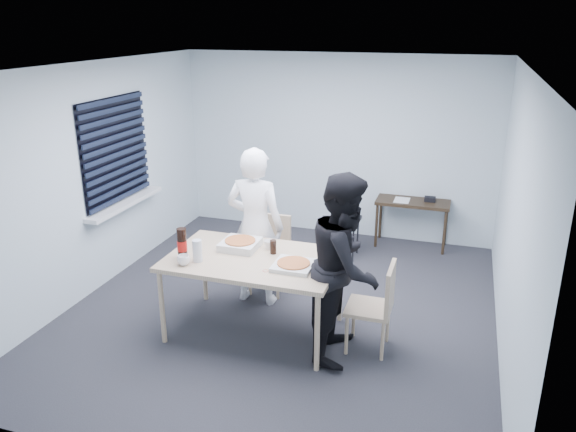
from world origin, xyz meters
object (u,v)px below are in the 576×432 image
(chair_right, at_px, (378,302))
(backpack, at_px, (345,205))
(person_black, at_px, (345,266))
(side_table, at_px, (413,206))
(mug_b, at_px, (269,245))
(soda_bottle, at_px, (182,244))
(person_white, at_px, (255,227))
(stool, at_px, (345,226))
(chair_far, at_px, (271,247))
(mug_a, at_px, (184,260))
(dining_table, at_px, (254,263))

(chair_right, distance_m, backpack, 2.26)
(person_black, xyz_separation_m, side_table, (0.34, 2.88, -0.30))
(mug_b, xyz_separation_m, soda_bottle, (-0.72, -0.48, 0.10))
(person_white, bearing_deg, stool, -114.06)
(person_white, bearing_deg, chair_far, -99.29)
(mug_a, bearing_deg, stool, 67.91)
(stool, xyz_separation_m, soda_bottle, (-1.11, -2.39, 0.54))
(side_table, height_order, mug_b, mug_b)
(soda_bottle, bearing_deg, chair_right, 7.95)
(chair_far, xyz_separation_m, soda_bottle, (-0.48, -1.21, 0.45))
(chair_right, relative_size, side_table, 0.89)
(side_table, bearing_deg, mug_b, -115.20)
(person_white, bearing_deg, chair_right, 157.51)
(mug_a, xyz_separation_m, mug_b, (0.64, 0.62, -0.00))
(dining_table, height_order, chair_right, chair_right)
(person_white, relative_size, stool, 3.28)
(stool, distance_m, backpack, 0.30)
(person_black, bearing_deg, stool, 12.05)
(chair_far, relative_size, soda_bottle, 2.87)
(mug_b, bearing_deg, person_black, -20.94)
(chair_right, height_order, soda_bottle, soda_bottle)
(chair_far, height_order, person_black, person_black)
(person_white, xyz_separation_m, side_table, (1.49, 2.16, -0.30))
(mug_b, bearing_deg, stool, 78.54)
(side_table, height_order, mug_a, mug_a)
(person_black, distance_m, mug_b, 0.93)
(stool, bearing_deg, mug_b, -101.46)
(chair_far, height_order, chair_right, same)
(backpack, bearing_deg, person_white, -103.62)
(soda_bottle, bearing_deg, person_black, 5.42)
(dining_table, bearing_deg, chair_right, 1.61)
(person_black, height_order, mug_a, person_black)
(chair_far, bearing_deg, chair_right, -34.02)
(stool, xyz_separation_m, backpack, (-0.00, -0.01, 0.30))
(dining_table, height_order, mug_b, mug_b)
(person_white, distance_m, soda_bottle, 0.97)
(dining_table, xyz_separation_m, chair_right, (1.24, 0.03, -0.25))
(mug_a, bearing_deg, soda_bottle, 121.09)
(chair_far, relative_size, backpack, 2.24)
(side_table, bearing_deg, dining_table, -114.36)
(chair_far, height_order, person_white, person_white)
(stool, bearing_deg, backpack, -90.00)
(person_white, xyz_separation_m, soda_bottle, (-0.43, -0.87, 0.08))
(chair_far, bearing_deg, person_black, -43.96)
(mug_a, bearing_deg, person_black, 10.75)
(chair_far, xyz_separation_m, chair_right, (1.40, -0.95, 0.00))
(chair_right, relative_size, soda_bottle, 2.87)
(chair_far, xyz_separation_m, backpack, (0.62, 1.16, 0.22))
(soda_bottle, bearing_deg, mug_b, 33.80)
(person_white, height_order, side_table, person_white)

